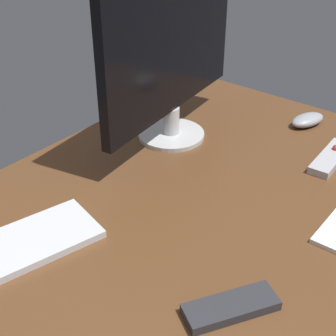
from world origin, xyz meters
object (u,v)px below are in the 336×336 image
(monitor, at_px, (172,46))
(computer_mouse, at_px, (308,120))
(media_remote, at_px, (331,157))
(tv_remote, at_px, (231,307))

(monitor, relative_size, computer_mouse, 4.96)
(monitor, bearing_deg, computer_mouse, -47.99)
(monitor, bearing_deg, media_remote, -75.85)
(monitor, height_order, tv_remote, monitor)
(media_remote, bearing_deg, monitor, 107.84)
(monitor, xyz_separation_m, tv_remote, (-0.41, -0.46, -0.24))
(computer_mouse, distance_m, tv_remote, 0.74)
(computer_mouse, distance_m, media_remote, 0.20)
(tv_remote, bearing_deg, monitor, 78.71)
(tv_remote, bearing_deg, computer_mouse, 46.72)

